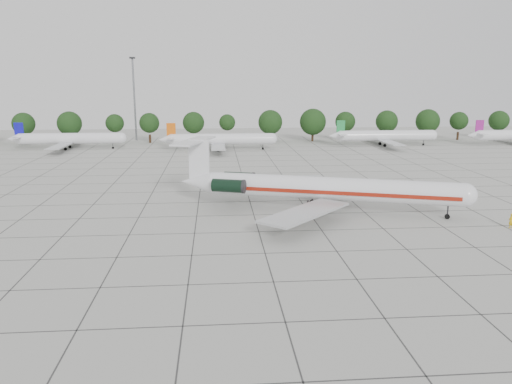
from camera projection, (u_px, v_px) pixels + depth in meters
ground at (254, 215)px, 70.25m from camera, size 260.00×260.00×0.00m
apron_joints at (247, 192)px, 84.83m from camera, size 170.00×170.00×0.02m
main_airliner at (315, 188)px, 71.56m from camera, size 41.37×31.61×9.91m
ground_crew at (511, 221)px, 63.90m from camera, size 0.83×0.70×1.92m
bg_airliner_b at (70, 139)px, 136.18m from camera, size 28.24×27.20×7.40m
bg_airliner_c at (221, 139)px, 134.65m from camera, size 28.24×27.20×7.40m
bg_airliner_d at (386, 136)px, 143.44m from camera, size 28.24×27.20×7.40m
tree_line at (194, 123)px, 150.65m from camera, size 249.86×8.44×10.22m
floodlight_mast at (134, 94)px, 154.18m from camera, size 1.60×1.60×25.45m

